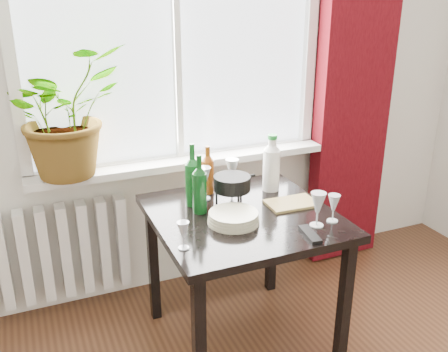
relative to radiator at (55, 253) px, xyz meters
name	(u,v)px	position (x,y,z in m)	size (l,w,h in m)	color
window	(175,19)	(0.75, 0.04, 1.22)	(1.72, 0.08, 1.62)	white
windowsill	(183,161)	(0.75, -0.03, 0.44)	(1.72, 0.20, 0.04)	silver
curtain	(356,67)	(1.87, -0.06, 0.92)	(0.50, 0.12, 2.56)	#38050A
radiator	(55,253)	(0.00, 0.00, 0.00)	(0.80, 0.10, 0.55)	white
table	(243,230)	(0.85, -0.63, 0.27)	(0.85, 0.85, 0.74)	black
potted_plant	(64,112)	(0.13, -0.05, 0.79)	(0.59, 0.51, 0.66)	#227E21
wine_bottle_left	(199,184)	(0.66, -0.53, 0.51)	(0.07, 0.07, 0.29)	#0B3B13
wine_bottle_right	(193,175)	(0.66, -0.44, 0.52)	(0.07, 0.07, 0.32)	#0D4717
bottle_amber	(208,169)	(0.79, -0.33, 0.49)	(0.06, 0.06, 0.26)	#7C380D
cleaning_bottle	(272,162)	(1.11, -0.42, 0.52)	(0.09, 0.09, 0.31)	white
wineglass_front_right	(318,209)	(1.10, -0.88, 0.44)	(0.07, 0.07, 0.17)	silver
wineglass_far_right	(333,208)	(1.20, -0.87, 0.43)	(0.06, 0.06, 0.14)	silver
wineglass_back_center	(232,174)	(0.93, -0.33, 0.45)	(0.07, 0.07, 0.17)	silver
wineglass_back_left	(204,183)	(0.74, -0.40, 0.45)	(0.07, 0.07, 0.18)	silver
wineglass_front_left	(183,235)	(0.48, -0.85, 0.42)	(0.05, 0.05, 0.12)	#B4B8C2
plate_stack	(233,218)	(0.77, -0.71, 0.39)	(0.24, 0.24, 0.05)	beige
fondue_pot	(232,189)	(0.85, -0.49, 0.43)	(0.21, 0.18, 0.14)	black
tv_remote	(310,234)	(1.02, -0.96, 0.37)	(0.05, 0.16, 0.02)	black
cutting_board	(292,203)	(1.12, -0.63, 0.37)	(0.25, 0.16, 0.01)	#9A8345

